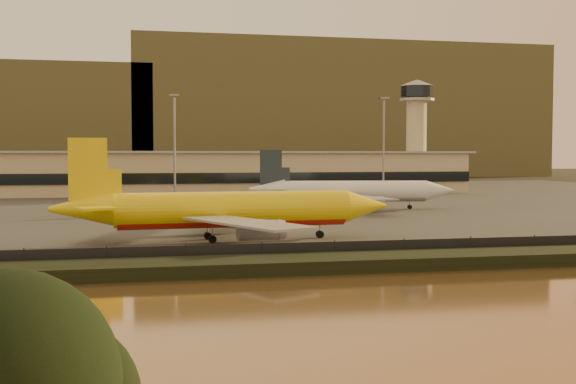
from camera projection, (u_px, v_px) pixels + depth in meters
name	position (u px, v px, depth m)	size (l,w,h in m)	color
ground	(291.00, 249.00, 90.64)	(900.00, 900.00, 0.00)	black
embankment	(326.00, 263.00, 74.00)	(320.00, 7.00, 1.40)	black
tarmac	(211.00, 201.00, 183.40)	(320.00, 220.00, 0.20)	#2D2D2D
perimeter_fence	(317.00, 252.00, 77.88)	(300.00, 0.05, 2.20)	black
terminal_building	(150.00, 174.00, 209.88)	(202.00, 25.00, 12.60)	tan
control_tower	(416.00, 124.00, 232.07)	(11.20, 11.20, 35.50)	tan
apron_light_masts	(285.00, 138.00, 166.19)	(152.20, 12.20, 25.40)	slate
distant_hills	(131.00, 121.00, 416.67)	(470.00, 160.00, 70.00)	brown
dhl_cargo_jet	(228.00, 210.00, 97.25)	(46.13, 45.18, 13.79)	yellow
white_narrowbody_jet	(352.00, 192.00, 152.74)	(43.74, 42.22, 12.59)	silver
gse_vehicle_yellow	(282.00, 220.00, 118.13)	(4.17, 1.87, 1.87)	yellow
gse_vehicle_white	(174.00, 216.00, 123.57)	(4.59, 2.07, 2.07)	silver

